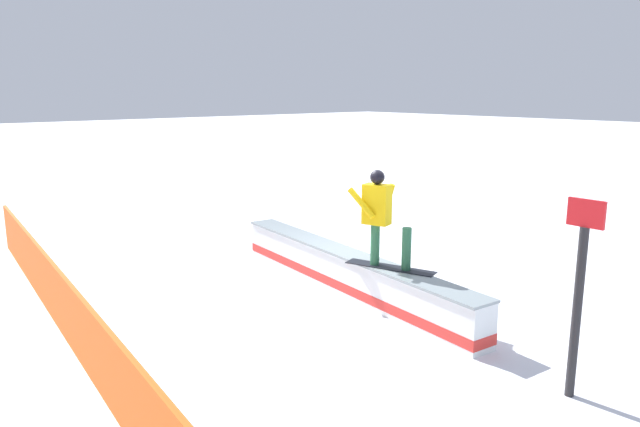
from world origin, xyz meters
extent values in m
plane|color=white|center=(0.00, 0.00, 0.00)|extent=(120.00, 120.00, 0.00)
cube|color=white|center=(0.00, 0.00, 0.33)|extent=(5.95, 1.05, 0.66)
cube|color=red|center=(0.00, 0.00, 0.16)|extent=(5.96, 1.06, 0.16)
cube|color=#89989D|center=(0.00, 0.00, 0.68)|extent=(5.96, 1.11, 0.04)
cube|color=black|center=(-1.08, 0.11, 0.70)|extent=(1.43, 0.71, 0.01)
cylinder|color=#2C6946|center=(-0.84, 0.20, 1.03)|extent=(0.18, 0.18, 0.64)
cylinder|color=#2C6946|center=(-1.33, 0.03, 1.03)|extent=(0.18, 0.18, 0.64)
cube|color=yellow|center=(-0.85, 0.19, 1.66)|extent=(0.46, 0.36, 0.61)
sphere|color=black|center=(-0.85, 0.19, 2.08)|extent=(0.22, 0.22, 0.22)
cylinder|color=yellow|center=(-0.74, 0.40, 1.69)|extent=(0.46, 0.23, 0.45)
cylinder|color=yellow|center=(-0.89, 0.00, 1.69)|extent=(0.25, 0.16, 0.55)
cube|color=#F65C18|center=(0.00, 4.37, 0.47)|extent=(13.70, 1.47, 0.94)
cylinder|color=#262628|center=(-4.17, 0.46, 0.97)|extent=(0.10, 0.10, 1.94)
cube|color=red|center=(-4.17, 0.46, 2.09)|extent=(0.40, 0.04, 0.30)
camera|label=1|loc=(-7.00, 6.52, 3.36)|focal=33.17mm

